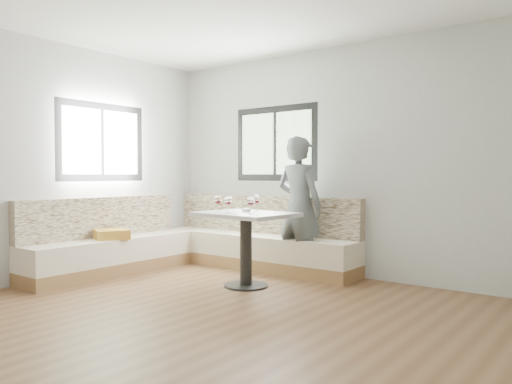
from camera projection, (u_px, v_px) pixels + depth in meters
room at (191, 154)px, 4.25m from camera, size 5.01×5.01×2.81m
banquette at (193, 244)px, 6.44m from camera, size 2.90×2.80×0.95m
table at (246, 231)px, 5.48m from camera, size 1.04×0.84×0.82m
person at (299, 206)px, 6.05m from camera, size 0.65×0.46×1.70m
olive_ramekin at (246, 210)px, 5.54m from camera, size 0.10×0.10×0.04m
wine_glass_a at (218, 200)px, 5.55m from camera, size 0.09×0.09×0.19m
wine_glass_b at (228, 201)px, 5.32m from camera, size 0.09×0.09×0.19m
wine_glass_c at (251, 201)px, 5.22m from camera, size 0.09×0.09×0.19m
wine_glass_d at (256, 200)px, 5.56m from camera, size 0.09×0.09×0.19m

